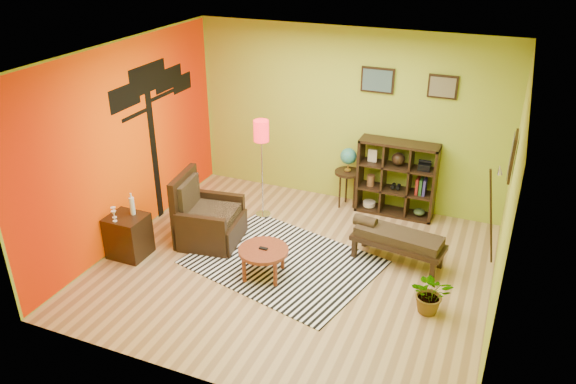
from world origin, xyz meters
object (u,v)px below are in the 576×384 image
at_px(globe_table, 348,163).
at_px(cube_shelf, 397,179).
at_px(bench, 396,238).
at_px(floor_lamp, 261,140).
at_px(coffee_table, 263,253).
at_px(armchair, 206,221).
at_px(side_cabinet, 128,235).
at_px(potted_plant, 431,297).

bearing_deg(globe_table, cube_shelf, 3.20).
bearing_deg(bench, floor_lamp, 166.56).
bearing_deg(floor_lamp, cube_shelf, 24.22).
relative_size(floor_lamp, bench, 1.21).
height_order(coffee_table, armchair, armchair).
relative_size(side_cabinet, bench, 0.71).
xyz_separation_m(side_cabinet, potted_plant, (4.05, 0.31, -0.10)).
height_order(armchair, side_cabinet, armchair).
relative_size(globe_table, potted_plant, 1.89).
xyz_separation_m(coffee_table, side_cabinet, (-1.92, -0.25, -0.04)).
distance_m(coffee_table, floor_lamp, 1.90).
xyz_separation_m(armchair, cube_shelf, (2.32, 1.85, 0.29)).
distance_m(side_cabinet, cube_shelf, 4.07).
xyz_separation_m(side_cabinet, floor_lamp, (1.22, 1.75, 0.96)).
height_order(armchair, globe_table, armchair).
distance_m(coffee_table, side_cabinet, 1.94).
distance_m(globe_table, potted_plant, 2.88).
height_order(floor_lamp, globe_table, floor_lamp).
bearing_deg(side_cabinet, floor_lamp, 55.17).
bearing_deg(armchair, side_cabinet, -136.51).
bearing_deg(coffee_table, side_cabinet, -172.60).
height_order(side_cabinet, bench, side_cabinet).
distance_m(floor_lamp, globe_table, 1.47).
xyz_separation_m(side_cabinet, cube_shelf, (3.11, 2.60, 0.30)).
relative_size(coffee_table, armchair, 0.64).
distance_m(floor_lamp, bench, 2.44).
bearing_deg(bench, armchair, -169.82).
bearing_deg(side_cabinet, globe_table, 47.68).
bearing_deg(coffee_table, floor_lamp, 115.17).
height_order(globe_table, cube_shelf, cube_shelf).
relative_size(globe_table, cube_shelf, 0.83).
relative_size(armchair, globe_table, 1.02).
bearing_deg(floor_lamp, globe_table, 36.04).
relative_size(armchair, bench, 0.79).
relative_size(globe_table, bench, 0.77).
height_order(coffee_table, side_cabinet, side_cabinet).
distance_m(coffee_table, armchair, 1.24).
bearing_deg(globe_table, coffee_table, -100.02).
bearing_deg(globe_table, floor_lamp, -143.96).
height_order(coffee_table, globe_table, globe_table).
height_order(side_cabinet, potted_plant, side_cabinet).
xyz_separation_m(coffee_table, floor_lamp, (-0.70, 1.50, 0.92)).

